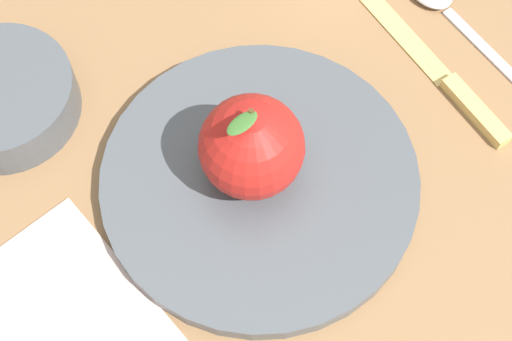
{
  "coord_description": "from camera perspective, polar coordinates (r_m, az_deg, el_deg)",
  "views": [
    {
      "loc": [
        0.23,
        0.15,
        0.52
      ],
      "look_at": [
        0.03,
        -0.0,
        0.02
      ],
      "focal_mm": 52.48,
      "sensor_mm": 36.0,
      "label": 1
    }
  ],
  "objects": [
    {
      "name": "knife",
      "position": [
        0.65,
        13.63,
        7.49
      ],
      "size": [
        0.09,
        0.2,
        0.01
      ],
      "color": "#D8B766",
      "rests_on": "ground_plane"
    },
    {
      "name": "linen_napkin",
      "position": [
        0.55,
        -13.65,
        -11.57
      ],
      "size": [
        0.14,
        0.19,
        0.0
      ],
      "primitive_type": "cube",
      "rotation": [
        0.0,
        0.0,
        2.93
      ],
      "color": "beige",
      "rests_on": "ground_plane"
    },
    {
      "name": "side_bowl",
      "position": [
        0.63,
        -18.95,
        5.45
      ],
      "size": [
        0.12,
        0.12,
        0.04
      ],
      "color": "#4C5156",
      "rests_on": "ground_plane"
    },
    {
      "name": "ground_plane",
      "position": [
        0.59,
        1.75,
        0.73
      ],
      "size": [
        2.4,
        2.4,
        0.0
      ],
      "primitive_type": "plane",
      "color": "olive"
    },
    {
      "name": "spoon",
      "position": [
        0.69,
        13.96,
        12.36
      ],
      "size": [
        0.07,
        0.16,
        0.01
      ],
      "color": "silver",
      "rests_on": "ground_plane"
    },
    {
      "name": "apple",
      "position": [
        0.53,
        -0.34,
        1.8
      ],
      "size": [
        0.08,
        0.08,
        0.09
      ],
      "color": "#B21E19",
      "rests_on": "dinner_plate"
    },
    {
      "name": "dinner_plate",
      "position": [
        0.57,
        -0.0,
        -0.5
      ],
      "size": [
        0.24,
        0.24,
        0.02
      ],
      "color": "#4C5156",
      "rests_on": "ground_plane"
    }
  ]
}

